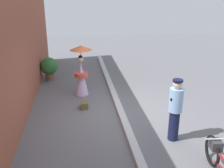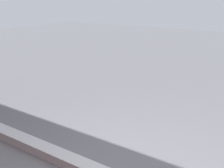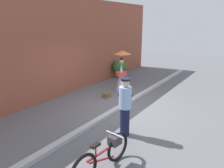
{
  "view_description": "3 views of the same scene",
  "coord_description": "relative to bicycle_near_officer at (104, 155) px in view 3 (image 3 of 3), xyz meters",
  "views": [
    {
      "loc": [
        -7.0,
        1.25,
        3.59
      ],
      "look_at": [
        0.52,
        0.2,
        0.8
      ],
      "focal_mm": 40.78,
      "sensor_mm": 36.0,
      "label": 1
    },
    {
      "loc": [
        -1.36,
        2.21,
        1.93
      ],
      "look_at": [
        -0.06,
        0.45,
        1.28
      ],
      "focal_mm": 47.98,
      "sensor_mm": 36.0,
      "label": 2
    },
    {
      "loc": [
        -6.22,
        -3.81,
        3.05
      ],
      "look_at": [
        -0.08,
        0.4,
        0.85
      ],
      "focal_mm": 34.38,
      "sensor_mm": 36.0,
      "label": 3
    }
  ],
  "objects": [
    {
      "name": "ground_plane",
      "position": [
        3.13,
        1.49,
        -0.38
      ],
      "size": [
        30.0,
        30.0,
        0.0
      ],
      "primitive_type": "plane",
      "color": "slate"
    },
    {
      "name": "sidewalk_curb",
      "position": [
        3.13,
        1.49,
        -0.32
      ],
      "size": [
        14.0,
        0.2,
        0.12
      ],
      "primitive_type": "cube",
      "color": "#B2B2B7",
      "rests_on": "ground_plane"
    },
    {
      "name": "building_wall",
      "position": [
        3.13,
        4.5,
        1.63
      ],
      "size": [
        14.0,
        0.4,
        4.01
      ],
      "primitive_type": "cube",
      "color": "brown",
      "rests_on": "ground_plane"
    },
    {
      "name": "person_with_parasol",
      "position": [
        4.89,
        2.63,
        0.52
      ],
      "size": [
        0.77,
        0.77,
        1.81
      ],
      "color": "silver",
      "rests_on": "ground_plane"
    },
    {
      "name": "potted_plant_by_door",
      "position": [
        6.78,
        3.94,
        0.17
      ],
      "size": [
        0.75,
        0.73,
        0.97
      ],
      "color": "brown",
      "rests_on": "ground_plane"
    },
    {
      "name": "backpack_on_pavement",
      "position": [
        3.68,
        2.59,
        -0.27
      ],
      "size": [
        0.3,
        0.23,
        0.21
      ],
      "color": "brown",
      "rests_on": "ground_plane"
    },
    {
      "name": "person_officer",
      "position": [
        1.52,
        0.42,
        0.48
      ],
      "size": [
        0.34,
        0.36,
        1.62
      ],
      "color": "#141938",
      "rests_on": "ground_plane"
    },
    {
      "name": "bicycle_near_officer",
      "position": [
        0.0,
        0.0,
        0.0
      ],
      "size": [
        1.69,
        0.48,
        0.74
      ],
      "color": "black",
      "rests_on": "ground_plane"
    }
  ]
}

